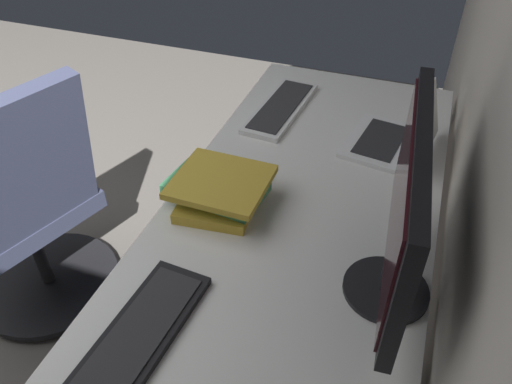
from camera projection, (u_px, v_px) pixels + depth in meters
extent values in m
cube|color=white|center=(275.00, 269.00, 1.24)|extent=(2.18, 0.74, 0.03)
cylinder|color=silver|center=(278.00, 147.00, 2.31)|extent=(0.05, 0.05, 0.70)
cylinder|color=silver|center=(416.00, 175.00, 2.14)|extent=(0.05, 0.05, 0.70)
cylinder|color=black|center=(386.00, 289.00, 1.17)|extent=(0.20, 0.20, 0.01)
cylinder|color=black|center=(390.00, 273.00, 1.13)|extent=(0.04, 0.04, 0.10)
cube|color=black|center=(407.00, 203.00, 1.00)|extent=(0.58, 0.07, 0.32)
cube|color=#330F14|center=(399.00, 201.00, 1.00)|extent=(0.53, 0.04, 0.28)
cube|color=white|center=(381.00, 142.00, 1.65)|extent=(0.31, 0.24, 0.01)
cube|color=#262628|center=(381.00, 140.00, 1.64)|extent=(0.25, 0.16, 0.00)
cube|color=white|center=(425.00, 125.00, 1.54)|extent=(0.29, 0.10, 0.19)
cube|color=#B2BCCC|center=(425.00, 125.00, 1.54)|extent=(0.26, 0.08, 0.16)
cube|color=black|center=(136.00, 340.00, 1.06)|extent=(0.43, 0.17, 0.02)
cube|color=#2D2D30|center=(135.00, 337.00, 1.05)|extent=(0.38, 0.14, 0.00)
cube|color=silver|center=(281.00, 108.00, 1.81)|extent=(0.43, 0.17, 0.02)
cube|color=#2D2D30|center=(281.00, 105.00, 1.81)|extent=(0.39, 0.14, 0.00)
cube|color=gold|center=(219.00, 200.00, 1.40)|extent=(0.24, 0.22, 0.03)
cube|color=#3D8456|center=(216.00, 188.00, 1.39)|extent=(0.19, 0.29, 0.03)
cube|color=gold|center=(221.00, 182.00, 1.37)|extent=(0.24, 0.26, 0.02)
cube|color=#383D56|center=(20.00, 206.00, 1.82)|extent=(0.55, 0.54, 0.07)
cube|color=#383D56|center=(31.00, 164.00, 1.54)|extent=(0.42, 0.25, 0.50)
cylinder|color=black|center=(37.00, 248.00, 1.96)|extent=(0.05, 0.05, 0.37)
cylinder|color=black|center=(50.00, 282.00, 2.08)|extent=(0.56, 0.56, 0.03)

